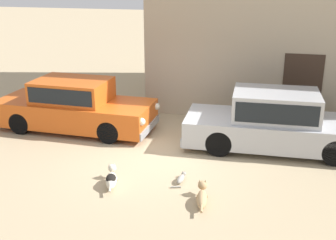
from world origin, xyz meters
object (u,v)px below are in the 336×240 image
at_px(stray_dog_spotted, 111,178).
at_px(stray_dog_tan, 202,196).
at_px(parked_sedan_second, 275,121).
at_px(parked_sedan_nearest, 74,105).
at_px(stray_cat, 181,178).

bearing_deg(stray_dog_spotted, stray_dog_tan, -114.07).
bearing_deg(parked_sedan_second, parked_sedan_nearest, 177.14).
xyz_separation_m(parked_sedan_second, stray_dog_spotted, (-3.32, -2.90, -0.57)).
bearing_deg(stray_dog_tan, stray_dog_spotted, 74.96).
relative_size(parked_sedan_second, stray_dog_tan, 4.61).
xyz_separation_m(stray_dog_tan, stray_cat, (-0.59, 0.78, -0.08)).
bearing_deg(stray_dog_tan, parked_sedan_second, -31.07).
bearing_deg(parked_sedan_nearest, stray_cat, -32.69).
distance_m(parked_sedan_second, stray_cat, 3.12).
xyz_separation_m(parked_sedan_second, stray_cat, (-1.92, -2.37, -0.67)).
xyz_separation_m(parked_sedan_nearest, stray_dog_tan, (4.22, -3.23, -0.57)).
distance_m(parked_sedan_second, stray_dog_tan, 3.47).
bearing_deg(parked_sedan_nearest, parked_sedan_second, 0.48).
bearing_deg(stray_dog_tan, stray_cat, 29.05).
bearing_deg(parked_sedan_second, stray_dog_spotted, -140.82).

